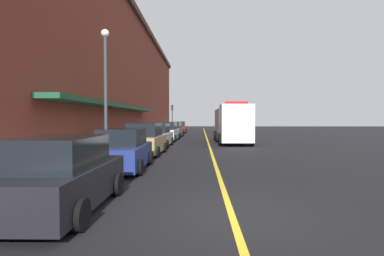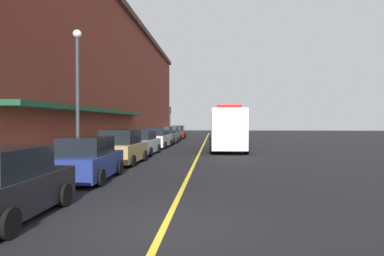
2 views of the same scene
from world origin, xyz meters
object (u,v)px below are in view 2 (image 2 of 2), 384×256
parked_car_5 (167,136)px  parking_meter_2 (123,140)px  parked_car_0 (0,186)px  street_lamp_left (77,82)px  parking_meter_0 (109,143)px  parking_meter_1 (48,155)px  parking_meter_3 (164,132)px  box_truck (227,130)px  traffic_light_near (170,116)px  parked_car_3 (142,143)px  parked_car_7 (178,132)px  parked_car_1 (88,160)px  parked_car_6 (173,134)px  parked_car_4 (158,138)px  parked_car_2 (122,148)px

parked_car_5 → parking_meter_2: size_ratio=3.52×
parked_car_0 → street_lamp_left: bearing=11.0°
parked_car_0 → parking_meter_0: 12.84m
parking_meter_1 → parking_meter_3: (0.00, 30.03, 0.00)m
box_truck → traffic_light_near: traffic_light_near is taller
parked_car_3 → traffic_light_near: size_ratio=1.08×
parked_car_3 → parking_meter_2: size_ratio=3.50×
parked_car_7 → parking_meter_0: 26.50m
box_truck → street_lamp_left: bearing=-38.3°
parking_meter_0 → traffic_light_near: 28.19m
traffic_light_near → box_truck: bearing=-70.5°
parked_car_5 → street_lamp_left: bearing=175.5°
parked_car_1 → parked_car_6: parked_car_1 is taller
parked_car_3 → parked_car_4: 6.28m
street_lamp_left → parked_car_0: bearing=-78.2°
parking_meter_0 → traffic_light_near: (0.06, 28.11, 2.10)m
parked_car_1 → parking_meter_3: parked_car_1 is taller
parking_meter_2 → street_lamp_left: 7.28m
parked_car_1 → traffic_light_near: 35.42m
parked_car_5 → parked_car_6: (-0.12, 5.94, -0.06)m
parked_car_3 → parked_car_5: parked_car_5 is taller
parked_car_4 → traffic_light_near: traffic_light_near is taller
parked_car_0 → parked_car_1: bearing=-1.2°
parked_car_0 → street_lamp_left: street_lamp_left is taller
parking_meter_1 → parking_meter_3: 30.03m
parked_car_5 → parked_car_7: 11.46m
box_truck → parking_meter_0: bearing=-47.0°
parked_car_1 → parked_car_2: 5.25m
parked_car_1 → parked_car_7: (0.04, 33.68, 0.02)m
parking_meter_1 → parked_car_5: bearing=86.3°
parking_meter_3 → street_lamp_left: street_lamp_left is taller
parking_meter_3 → box_truck: bearing=-63.7°
parked_car_0 → box_truck: box_truck is taller
parked_car_0 → parked_car_2: 10.81m
parking_meter_1 → parked_car_7: bearing=87.6°
parked_car_7 → street_lamp_left: (-2.03, -29.85, 3.57)m
parked_car_4 → parked_car_6: 11.30m
box_truck → parking_meter_1: box_truck is taller
parking_meter_3 → parked_car_6: bearing=-45.4°
parking_meter_0 → parking_meter_3: 22.31m
parked_car_1 → street_lamp_left: bearing=26.0°
parked_car_3 → parked_car_5: bearing=1.3°
parked_car_1 → parked_car_6: bearing=-1.4°
parked_car_6 → traffic_light_near: size_ratio=1.03×
parked_car_6 → street_lamp_left: 24.67m
parked_car_1 → parking_meter_0: bearing=9.4°
parking_meter_2 → traffic_light_near: traffic_light_near is taller
parked_car_4 → parked_car_5: bearing=1.6°
parked_car_6 → parked_car_4: bearing=178.7°
parked_car_0 → parked_car_7: size_ratio=1.01×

